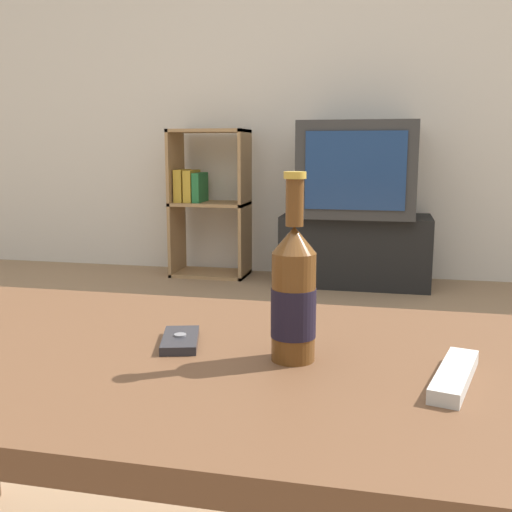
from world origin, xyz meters
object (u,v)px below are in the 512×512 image
Objects in this scene: cell_phone at (180,340)px; remote_control at (455,375)px; tv_stand at (355,250)px; bookshelf at (206,199)px; television at (358,169)px; beer_bottle at (294,294)px.

remote_control is (0.42, -0.07, 0.00)m from cell_phone.
bookshelf reaches higher than tv_stand.
television is 2.80m from remote_control.
television is 0.98m from bookshelf.
remote_control is (0.28, -2.78, -0.18)m from television.
bookshelf is 7.37× the size of cell_phone.
cell_phone is (-0.14, -2.71, -0.19)m from television.
remote_control is (0.23, -0.04, -0.09)m from beer_bottle.
cell_phone is (-0.14, -2.72, 0.30)m from tv_stand.
bookshelf reaches higher than cell_phone.
beer_bottle is (0.05, -2.74, 0.39)m from tv_stand.
tv_stand is 3.12× the size of beer_bottle.
beer_bottle is at bearing -24.09° from cell_phone.
tv_stand is 1.32× the size of television.
cell_phone is 0.68× the size of remote_control.
remote_control reaches higher than cell_phone.
television is 5.26× the size of cell_phone.
television is 0.71× the size of bookshelf.
cell_phone is (0.82, -2.78, 0.02)m from bookshelf.
tv_stand is 1.00m from bookshelf.
bookshelf is 2.90m from cell_phone.
bookshelf is at bearing 109.77° from beer_bottle.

